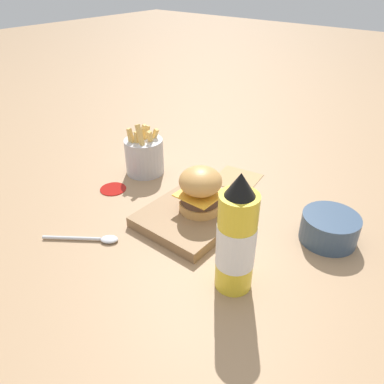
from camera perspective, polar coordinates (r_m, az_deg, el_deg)
name	(u,v)px	position (r m, az deg, el deg)	size (l,w,h in m)	color
ground_plane	(195,226)	(0.83, 0.46, -5.18)	(6.00, 6.00, 0.00)	#9E7A56
serving_board	(192,215)	(0.84, 0.00, -3.60)	(0.22, 0.19, 0.02)	olive
burger	(200,189)	(0.81, 1.28, 0.41)	(0.09, 0.09, 0.10)	tan
ketchup_bottle	(236,239)	(0.64, 6.76, -7.20)	(0.07, 0.07, 0.23)	yellow
fries_basket	(144,155)	(1.03, -7.29, 5.58)	(0.10, 0.10, 0.15)	#B7B7BC
side_bowl	(329,227)	(0.83, 20.22, -5.09)	(0.12, 0.12, 0.06)	#384C66
spoon	(95,239)	(0.82, -14.55, -6.91)	(0.11, 0.14, 0.01)	silver
ketchup_puddle	(113,189)	(0.98, -11.94, 0.50)	(0.07, 0.07, 0.00)	#9E140F
parchment_square	(237,178)	(1.01, 6.84, 2.06)	(0.13, 0.13, 0.00)	tan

